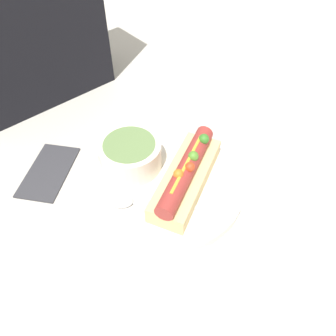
{
  "coord_description": "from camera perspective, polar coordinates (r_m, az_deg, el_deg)",
  "views": [
    {
      "loc": [
        -0.23,
        -0.26,
        0.44
      ],
      "look_at": [
        0.0,
        0.0,
        0.05
      ],
      "focal_mm": 35.0,
      "sensor_mm": 36.0,
      "label": 1
    }
  ],
  "objects": [
    {
      "name": "ground_plane",
      "position": [
        0.56,
        -0.0,
        -3.3
      ],
      "size": [
        4.0,
        4.0,
        0.0
      ],
      "primitive_type": "plane",
      "color": "#BCB7AD"
    },
    {
      "name": "dinner_plate",
      "position": [
        0.55,
        -0.0,
        -2.71
      ],
      "size": [
        0.25,
        0.25,
        0.02
      ],
      "color": "white",
      "rests_on": "ground_plane"
    },
    {
      "name": "hot_dog",
      "position": [
        0.52,
        3.19,
        -1.26
      ],
      "size": [
        0.19,
        0.13,
        0.06
      ],
      "rotation": [
        0.0,
        0.0,
        0.46
      ],
      "color": "#E5C17F",
      "rests_on": "dinner_plate"
    },
    {
      "name": "soup_bowl",
      "position": [
        0.55,
        -6.6,
        2.52
      ],
      "size": [
        0.1,
        0.1,
        0.05
      ],
      "color": "silver",
      "rests_on": "dinner_plate"
    },
    {
      "name": "spoon",
      "position": [
        0.51,
        -5.09,
        -6.03
      ],
      "size": [
        0.13,
        0.14,
        0.01
      ],
      "rotation": [
        0.0,
        0.0,
        2.34
      ],
      "color": "#B7B7BC",
      "rests_on": "dinner_plate"
    },
    {
      "name": "napkin",
      "position": [
        0.61,
        -20.08,
        -0.48
      ],
      "size": [
        0.14,
        0.13,
        0.01
      ],
      "rotation": [
        0.0,
        0.0,
        0.68
      ],
      "color": "#333338",
      "rests_on": "ground_plane"
    }
  ]
}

